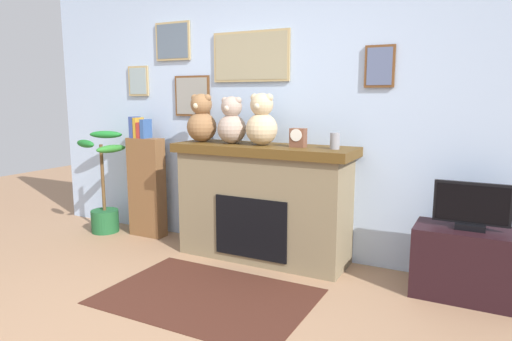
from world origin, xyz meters
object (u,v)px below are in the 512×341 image
at_px(television, 472,207).
at_px(candle_jar, 335,141).
at_px(tv_stand, 467,263).
at_px(fireplace, 263,202).
at_px(potted_plant, 104,197).
at_px(teddy_bear_brown, 262,122).
at_px(teddy_bear_grey, 202,120).
at_px(bookshelf, 146,183).
at_px(teddy_bear_tan, 232,122).
at_px(mantel_clock, 298,138).

relative_size(television, candle_jar, 3.87).
relative_size(tv_stand, candle_jar, 5.62).
xyz_separation_m(fireplace, potted_plant, (-1.87, -0.08, -0.14)).
relative_size(candle_jar, teddy_bear_brown, 0.29).
bearing_deg(fireplace, teddy_bear_grey, -178.35).
bearing_deg(bookshelf, teddy_bear_brown, -2.69).
height_order(fireplace, potted_plant, potted_plant).
height_order(bookshelf, candle_jar, bookshelf).
relative_size(fireplace, teddy_bear_tan, 3.87).
bearing_deg(candle_jar, potted_plant, -178.60).
relative_size(tv_stand, teddy_bear_brown, 1.66).
relative_size(fireplace, candle_jar, 12.32).
relative_size(television, teddy_bear_tan, 1.22).
xyz_separation_m(fireplace, television, (1.68, -0.06, 0.15)).
relative_size(fireplace, potted_plant, 1.50).
bearing_deg(teddy_bear_grey, potted_plant, -177.17).
distance_m(potted_plant, mantel_clock, 2.32).
distance_m(bookshelf, teddy_bear_tan, 1.27).
height_order(potted_plant, mantel_clock, mantel_clock).
bearing_deg(potted_plant, teddy_bear_tan, 2.24).
relative_size(teddy_bear_grey, teddy_bear_brown, 0.99).
bearing_deg(teddy_bear_brown, candle_jar, 0.05).
bearing_deg(potted_plant, teddy_bear_grey, 2.83).
bearing_deg(tv_stand, potted_plant, -179.59).
bearing_deg(television, teddy_bear_grey, 179.09).
bearing_deg(teddy_bear_brown, teddy_bear_tan, 179.99).
xyz_separation_m(mantel_clock, teddy_bear_brown, (-0.34, 0.00, 0.12)).
height_order(television, teddy_bear_tan, teddy_bear_tan).
height_order(candle_jar, teddy_bear_brown, teddy_bear_brown).
xyz_separation_m(television, teddy_bear_tan, (-1.99, 0.04, 0.55)).
relative_size(bookshelf, candle_jar, 9.42).
relative_size(mantel_clock, teddy_bear_grey, 0.35).
xyz_separation_m(tv_stand, candle_jar, (-1.03, 0.04, 0.84)).
bearing_deg(teddy_bear_tan, teddy_bear_grey, -179.99).
bearing_deg(mantel_clock, tv_stand, -1.46).
distance_m(bookshelf, tv_stand, 3.08).
relative_size(potted_plant, mantel_clock, 6.87).
relative_size(tv_stand, teddy_bear_grey, 1.67).
bearing_deg(teddy_bear_tan, television, -1.06).
bearing_deg(bookshelf, fireplace, -1.91).
height_order(fireplace, television, fireplace).
bearing_deg(fireplace, tv_stand, -1.83).
bearing_deg(bookshelf, teddy_bear_grey, -4.92).
height_order(mantel_clock, teddy_bear_brown, teddy_bear_brown).
bearing_deg(teddy_bear_grey, tv_stand, -0.88).
relative_size(potted_plant, teddy_bear_tan, 2.58).
relative_size(tv_stand, mantel_clock, 4.71).
bearing_deg(fireplace, television, -1.88).
xyz_separation_m(television, teddy_bear_brown, (-1.69, 0.04, 0.56)).
relative_size(bookshelf, teddy_bear_tan, 2.96).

